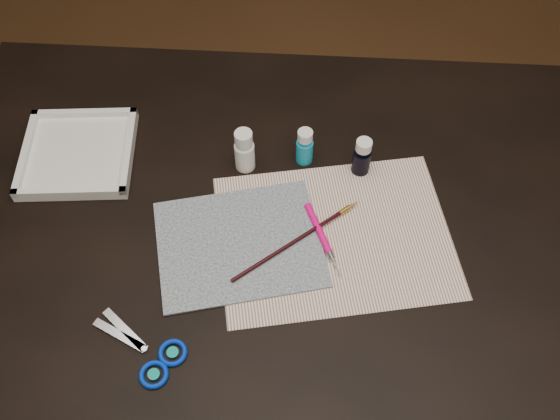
# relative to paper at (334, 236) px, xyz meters

# --- Properties ---
(ground) EXTENTS (3.50, 3.50, 0.02)m
(ground) POSITION_rel_paper_xyz_m (-0.10, 0.02, -0.76)
(ground) COLOR #422614
(ground) RESTS_ON ground
(table) EXTENTS (1.30, 0.90, 0.75)m
(table) POSITION_rel_paper_xyz_m (-0.10, 0.02, -0.38)
(table) COLOR black
(table) RESTS_ON ground
(paper) EXTENTS (0.46, 0.38, 0.00)m
(paper) POSITION_rel_paper_xyz_m (0.00, 0.00, 0.00)
(paper) COLOR white
(paper) RESTS_ON table
(canvas) EXTENTS (0.33, 0.29, 0.00)m
(canvas) POSITION_rel_paper_xyz_m (-0.17, -0.03, 0.00)
(canvas) COLOR #13243D
(canvas) RESTS_ON paper
(paint_bottle_white) EXTENTS (0.04, 0.04, 0.09)m
(paint_bottle_white) POSITION_rel_paper_xyz_m (-0.17, 0.15, 0.05)
(paint_bottle_white) COLOR silver
(paint_bottle_white) RESTS_ON table
(paint_bottle_cyan) EXTENTS (0.04, 0.04, 0.08)m
(paint_bottle_cyan) POSITION_rel_paper_xyz_m (-0.06, 0.17, 0.04)
(paint_bottle_cyan) COLOR #118EBB
(paint_bottle_cyan) RESTS_ON table
(paint_bottle_navy) EXTENTS (0.04, 0.04, 0.08)m
(paint_bottle_navy) POSITION_rel_paper_xyz_m (0.05, 0.15, 0.04)
(paint_bottle_navy) COLOR black
(paint_bottle_navy) RESTS_ON table
(paintbrush) EXTENTS (0.22, 0.18, 0.01)m
(paintbrush) POSITION_rel_paper_xyz_m (-0.06, -0.02, 0.01)
(paintbrush) COLOR black
(paintbrush) RESTS_ON canvas
(craft_knife) EXTENTS (0.07, 0.15, 0.01)m
(craft_knife) POSITION_rel_paper_xyz_m (-0.02, -0.01, 0.01)
(craft_knife) COLOR #F6087B
(craft_knife) RESTS_ON paper
(scissors) EXTENTS (0.20, 0.16, 0.01)m
(scissors) POSITION_rel_paper_xyz_m (-0.31, -0.23, 0.00)
(scissors) COLOR silver
(scissors) RESTS_ON table
(palette_tray) EXTENTS (0.23, 0.23, 0.02)m
(palette_tray) POSITION_rel_paper_xyz_m (-0.49, 0.15, 0.01)
(palette_tray) COLOR white
(palette_tray) RESTS_ON table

